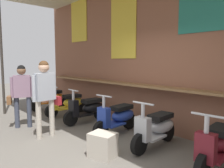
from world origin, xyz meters
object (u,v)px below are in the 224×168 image
at_px(scooter_orange, 51,98).
at_px(scooter_blue, 118,117).
at_px(scooter_yellow, 69,103).
at_px(shopper_passing, 21,90).
at_px(scooter_silver, 157,127).
at_px(merchandise_crate, 103,145).
at_px(scooter_maroon, 217,144).
at_px(shopper_with_handbag, 45,91).
at_px(scooter_black, 88,109).

xyz_separation_m(scooter_orange, scooter_blue, (3.55, -0.00, 0.00)).
xyz_separation_m(scooter_yellow, shopper_passing, (0.33, -1.56, 0.59)).
height_order(scooter_orange, scooter_yellow, same).
relative_size(scooter_silver, merchandise_crate, 3.11).
xyz_separation_m(scooter_maroon, shopper_with_handbag, (-3.18, -1.43, 0.67)).
height_order(scooter_maroon, shopper_passing, shopper_passing).
xyz_separation_m(scooter_yellow, scooter_black, (1.07, 0.00, 0.00)).
bearing_deg(scooter_silver, scooter_black, -93.45).
height_order(scooter_yellow, shopper_with_handbag, shopper_with_handbag).
height_order(scooter_maroon, shopper_with_handbag, shopper_with_handbag).
bearing_deg(scooter_orange, shopper_passing, 47.17).
bearing_deg(scooter_blue, shopper_with_handbag, -35.56).
xyz_separation_m(scooter_orange, shopper_with_handbag, (2.69, -1.43, 0.67)).
bearing_deg(shopper_with_handbag, scooter_black, -82.10).
relative_size(scooter_silver, scooter_maroon, 1.00).
relative_size(scooter_black, shopper_with_handbag, 0.81).
height_order(scooter_silver, merchandise_crate, scooter_silver).
height_order(scooter_blue, shopper_with_handbag, shopper_with_handbag).
bearing_deg(scooter_blue, scooter_silver, 85.70).
bearing_deg(scooter_black, shopper_passing, -24.70).
relative_size(scooter_orange, scooter_maroon, 1.00).
distance_m(scooter_orange, scooter_maroon, 5.86).
height_order(scooter_blue, shopper_passing, shopper_passing).
height_order(shopper_passing, merchandise_crate, shopper_passing).
xyz_separation_m(scooter_black, shopper_passing, (-0.73, -1.56, 0.59)).
bearing_deg(scooter_maroon, shopper_passing, -73.93).
relative_size(scooter_maroon, merchandise_crate, 3.11).
height_order(scooter_black, scooter_blue, same).
distance_m(scooter_blue, merchandise_crate, 1.38).
relative_size(scooter_silver, shopper_with_handbag, 0.81).
bearing_deg(scooter_black, shopper_with_handbag, 14.53).
relative_size(scooter_blue, shopper_with_handbag, 0.81).
xyz_separation_m(scooter_black, merchandise_crate, (2.01, -1.12, -0.17)).
height_order(scooter_black, shopper_passing, shopper_passing).
distance_m(scooter_maroon, shopper_passing, 4.58).
xyz_separation_m(scooter_maroon, merchandise_crate, (-1.53, -1.12, -0.17)).
relative_size(scooter_black, scooter_maroon, 1.00).
bearing_deg(scooter_maroon, scooter_black, -94.05).
bearing_deg(scooter_orange, scooter_yellow, 91.57).
distance_m(scooter_orange, shopper_passing, 2.31).
distance_m(scooter_black, scooter_silver, 2.36).
relative_size(scooter_black, scooter_blue, 1.00).
distance_m(scooter_blue, scooter_silver, 1.13).
xyz_separation_m(shopper_with_handbag, shopper_passing, (-1.09, -0.14, -0.09)).
distance_m(scooter_orange, shopper_with_handbag, 3.12).
bearing_deg(scooter_yellow, scooter_black, 93.74).
bearing_deg(scooter_blue, merchandise_crate, 30.47).
distance_m(shopper_with_handbag, shopper_passing, 1.10).
bearing_deg(scooter_yellow, shopper_with_handbag, 48.71).
bearing_deg(scooter_orange, scooter_blue, 91.57).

